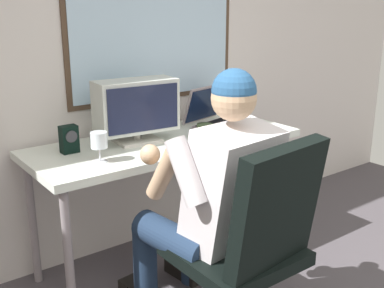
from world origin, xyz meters
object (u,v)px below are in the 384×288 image
at_px(desk, 167,150).
at_px(crt_monitor, 136,107).
at_px(office_chair, 254,237).
at_px(desk_speaker, 69,139).
at_px(person_seated, 211,197).
at_px(wine_glass, 99,142).
at_px(coffee_mug, 205,131).
at_px(laptop, 215,115).

distance_m(desk, crt_monitor, 0.31).
relative_size(office_chair, desk_speaker, 6.92).
relative_size(person_seated, wine_glass, 8.39).
bearing_deg(crt_monitor, desk_speaker, 174.06).
bearing_deg(wine_glass, office_chair, -64.25).
bearing_deg(crt_monitor, person_seated, -89.72).
bearing_deg(coffee_mug, laptop, 40.12).
bearing_deg(laptop, crt_monitor, -176.87).
xyz_separation_m(laptop, coffee_mug, (-0.25, -0.21, -0.02)).
distance_m(office_chair, crt_monitor, 0.99).
distance_m(laptop, desk_speaker, 0.95).
distance_m(crt_monitor, wine_glass, 0.38).
bearing_deg(crt_monitor, laptop, 3.13).
bearing_deg(office_chair, wine_glass, 115.75).
bearing_deg(crt_monitor, coffee_mug, -28.08).
bearing_deg(desk_speaker, office_chair, -66.88).
distance_m(laptop, wine_glass, 0.92).
bearing_deg(person_seated, wine_glass, 125.07).
bearing_deg(laptop, person_seated, -130.43).
distance_m(desk, laptop, 0.45).
xyz_separation_m(desk_speaker, coffee_mug, (0.71, -0.22, -0.03)).
xyz_separation_m(desk, office_chair, (-0.13, -0.85, -0.14)).
relative_size(crt_monitor, coffee_mug, 5.21).
height_order(laptop, desk_speaker, laptop).
height_order(office_chair, laptop, laptop).
bearing_deg(desk_speaker, coffee_mug, -17.00).
height_order(desk, crt_monitor, crt_monitor).
distance_m(desk, desk_speaker, 0.56).
height_order(person_seated, desk_speaker, person_seated).
height_order(person_seated, coffee_mug, person_seated).
height_order(desk, desk_speaker, desk_speaker).
distance_m(crt_monitor, laptop, 0.60).
xyz_separation_m(office_chair, person_seated, (-0.02, 0.26, 0.10)).
bearing_deg(crt_monitor, desk, -18.87).
bearing_deg(wine_glass, coffee_mug, 0.88).
xyz_separation_m(desk, desk_speaker, (-0.53, 0.09, 0.14)).
xyz_separation_m(desk, laptop, (0.42, 0.09, 0.13)).
distance_m(desk, wine_glass, 0.52).
height_order(person_seated, wine_glass, person_seated).
height_order(desk, person_seated, person_seated).
distance_m(person_seated, laptop, 0.91).
relative_size(office_chair, crt_monitor, 2.14).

